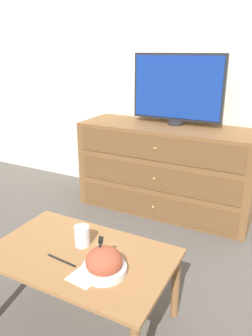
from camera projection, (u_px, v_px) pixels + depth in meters
ground_plane at (168, 196)px, 3.47m from camera, size 12.00×12.00×0.00m
wall_back at (175, 68)px, 3.05m from camera, size 12.00×0.05×2.60m
dresser at (165, 169)px, 3.05m from camera, size 1.59×0.55×0.82m
tv at (177, 89)px, 2.86m from camera, size 0.82×0.14×0.62m
coffee_table at (81, 263)px, 1.76m from camera, size 0.98×0.60×0.44m
takeout_bowl at (104, 264)px, 1.57m from camera, size 0.22×0.22×0.18m
drink_cup at (82, 237)px, 1.80m from camera, size 0.08×0.08×0.11m
napkin at (85, 277)px, 1.56m from camera, size 0.15×0.15×0.00m
knife at (62, 260)px, 1.68m from camera, size 0.19×0.03×0.01m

